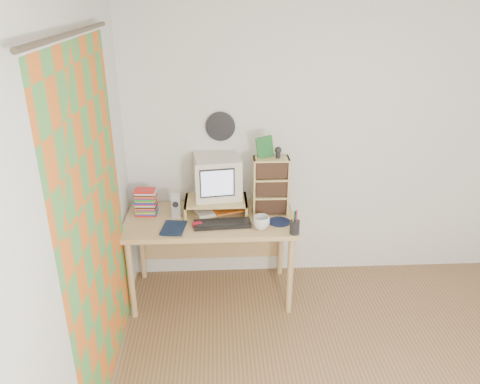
{
  "coord_description": "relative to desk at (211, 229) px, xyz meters",
  "views": [
    {
      "loc": [
        -0.96,
        -2.1,
        2.49
      ],
      "look_at": [
        -0.78,
        1.33,
        1.0
      ],
      "focal_mm": 35.0,
      "sensor_mm": 36.0,
      "label": 1
    }
  ],
  "objects": [
    {
      "name": "red_box",
      "position": [
        -0.1,
        -0.22,
        0.15
      ],
      "size": [
        0.08,
        0.06,
        0.04
      ],
      "primitive_type": "cube",
      "rotation": [
        0.0,
        0.0,
        0.21
      ],
      "color": "#A91227",
      "rests_on": "desk"
    },
    {
      "name": "dvd_stack",
      "position": [
        -0.53,
        0.03,
        0.25
      ],
      "size": [
        0.17,
        0.13,
        0.24
      ],
      "primitive_type": null,
      "rotation": [
        0.0,
        0.0,
        -0.05
      ],
      "color": "brown",
      "rests_on": "desk"
    },
    {
      "name": "left_wall",
      "position": [
        -0.72,
        -1.44,
        0.63
      ],
      "size": [
        0.0,
        3.5,
        3.5
      ],
      "primitive_type": "plane",
      "rotation": [
        1.57,
        0.0,
        1.57
      ],
      "color": "white",
      "rests_on": "floor"
    },
    {
      "name": "speaker_right",
      "position": [
        0.41,
        0.01,
        0.24
      ],
      "size": [
        0.08,
        0.08,
        0.21
      ],
      "primitive_type": "cube",
      "rotation": [
        0.0,
        0.0,
        -0.06
      ],
      "color": "silver",
      "rests_on": "desk"
    },
    {
      "name": "game_box",
      "position": [
        0.45,
        0.03,
        0.71
      ],
      "size": [
        0.14,
        0.06,
        0.17
      ],
      "primitive_type": "cube",
      "rotation": [
        0.0,
        0.0,
        0.27
      ],
      "color": "#1B6128",
      "rests_on": "cd_rack"
    },
    {
      "name": "papers",
      "position": [
        0.07,
        0.05,
        0.15
      ],
      "size": [
        0.34,
        0.3,
        0.04
      ],
      "primitive_type": null,
      "rotation": [
        0.0,
        0.0,
        0.34
      ],
      "color": "white",
      "rests_on": "desk"
    },
    {
      "name": "desk",
      "position": [
        0.0,
        0.0,
        0.0
      ],
      "size": [
        1.4,
        0.7,
        0.75
      ],
      "color": "#DAB875",
      "rests_on": "floor"
    },
    {
      "name": "back_wall",
      "position": [
        1.03,
        0.31,
        0.63
      ],
      "size": [
        3.5,
        0.0,
        3.5
      ],
      "primitive_type": "plane",
      "rotation": [
        1.57,
        0.0,
        0.0
      ],
      "color": "white",
      "rests_on": "floor"
    },
    {
      "name": "pen_cup",
      "position": [
        0.66,
        -0.37,
        0.21
      ],
      "size": [
        0.08,
        0.08,
        0.15
      ],
      "primitive_type": null,
      "rotation": [
        0.0,
        0.0,
        0.04
      ],
      "color": "black",
      "rests_on": "desk"
    },
    {
      "name": "mousepad",
      "position": [
        0.56,
        -0.17,
        0.14
      ],
      "size": [
        0.2,
        0.2,
        0.0
      ],
      "primitive_type": "cylinder",
      "rotation": [
        0.0,
        0.0,
        0.08
      ],
      "color": "#0F1732",
      "rests_on": "desk"
    },
    {
      "name": "mug",
      "position": [
        0.4,
        -0.27,
        0.19
      ],
      "size": [
        0.15,
        0.15,
        0.11
      ],
      "primitive_type": "imported",
      "rotation": [
        0.0,
        0.0,
        -0.14
      ],
      "color": "silver",
      "rests_on": "desk"
    },
    {
      "name": "keyboard",
      "position": [
        0.1,
        -0.21,
        0.15
      ],
      "size": [
        0.46,
        0.18,
        0.03
      ],
      "primitive_type": "cube",
      "rotation": [
        0.0,
        0.0,
        0.07
      ],
      "color": "black",
      "rests_on": "desk"
    },
    {
      "name": "crt_monitor",
      "position": [
        0.06,
        0.09,
        0.43
      ],
      "size": [
        0.41,
        0.41,
        0.35
      ],
      "primitive_type": "cube",
      "rotation": [
        0.0,
        0.0,
        0.14
      ],
      "color": "beige",
      "rests_on": "monitor_riser"
    },
    {
      "name": "curtain",
      "position": [
        -0.68,
        -0.96,
        0.53
      ],
      "size": [
        0.0,
        2.2,
        2.2
      ],
      "primitive_type": "plane",
      "rotation": [
        1.57,
        0.0,
        1.57
      ],
      "color": "orange",
      "rests_on": "left_wall"
    },
    {
      "name": "wall_disc",
      "position": [
        0.1,
        0.29,
        0.81
      ],
      "size": [
        0.25,
        0.02,
        0.25
      ],
      "primitive_type": "cylinder",
      "rotation": [
        1.57,
        0.0,
        0.0
      ],
      "color": "black",
      "rests_on": "back_wall"
    },
    {
      "name": "diary",
      "position": [
        -0.37,
        -0.24,
        0.16
      ],
      "size": [
        0.24,
        0.19,
        0.04
      ],
      "primitive_type": "imported",
      "rotation": [
        0.0,
        0.0,
        -0.13
      ],
      "color": "black",
      "rests_on": "desk"
    },
    {
      "name": "monitor_riser",
      "position": [
        0.05,
        0.04,
        0.23
      ],
      "size": [
        0.52,
        0.3,
        0.12
      ],
      "color": "#D6BB70",
      "rests_on": "desk"
    },
    {
      "name": "webcam",
      "position": [
        0.56,
        0.01,
        0.67
      ],
      "size": [
        0.06,
        0.06,
        0.09
      ],
      "primitive_type": null,
      "rotation": [
        0.0,
        0.0,
        -0.06
      ],
      "color": "black",
      "rests_on": "cd_rack"
    },
    {
      "name": "cd_rack",
      "position": [
        0.51,
        0.01,
        0.38
      ],
      "size": [
        0.29,
        0.16,
        0.49
      ],
      "primitive_type": "cube",
      "rotation": [
        0.0,
        0.0,
        -0.0
      ],
      "color": "#D6BB70",
      "rests_on": "desk"
    },
    {
      "name": "speaker_left",
      "position": [
        -0.28,
        -0.02,
        0.23
      ],
      "size": [
        0.07,
        0.07,
        0.19
      ],
      "primitive_type": "cube",
      "rotation": [
        0.0,
        0.0,
        0.01
      ],
      "color": "silver",
      "rests_on": "desk"
    }
  ]
}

